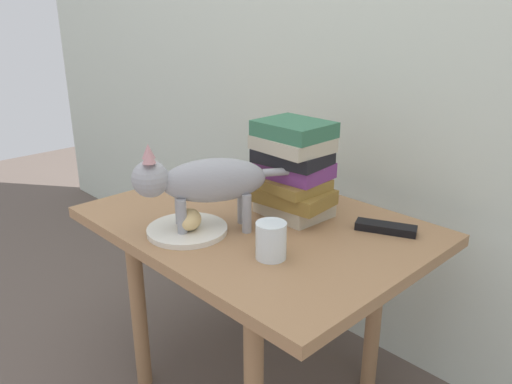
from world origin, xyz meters
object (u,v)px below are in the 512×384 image
Objects in this scene: side_table at (256,243)px; plate at (187,230)px; cat at (202,181)px; book_stack at (293,169)px; tv_remote at (386,228)px; bread_roll at (189,219)px; candle_jar at (271,242)px.

plate is at bearing -110.01° from side_table.
book_stack is at bearing 70.42° from cat.
bread_roll is at bearing -156.75° from tv_remote.
book_stack is 1.72× the size of tv_remote.
candle_jar is 0.33m from tv_remote.
candle_jar reaches higher than bread_roll.
candle_jar reaches higher than side_table.
side_table is 3.38× the size of book_stack.
book_stack is at bearing 70.93° from bread_roll.
side_table is at bearing -113.08° from book_stack.
bread_roll is 0.31× the size of book_stack.
book_stack is at bearing 121.40° from candle_jar.
book_stack is (0.11, 0.27, 0.12)m from plate.
book_stack is 3.04× the size of candle_jar.
plate is at bearing -111.11° from book_stack.
candle_jar is (0.18, -0.12, 0.10)m from side_table.
tv_remote reaches higher than plate.
candle_jar is at bearing -58.60° from book_stack.
book_stack is (0.04, 0.10, 0.20)m from side_table.
bread_roll reaches higher than tv_remote.
side_table is 0.22m from book_stack.
cat reaches higher than plate.
tv_remote is (0.28, 0.19, 0.08)m from side_table.
bread_roll is at bearing -2.47° from plate.
cat is 0.24m from candle_jar.
plate reaches higher than side_table.
bread_roll is 0.24m from candle_jar.
side_table is 0.24m from candle_jar.
cat is at bearing -175.31° from candle_jar.
plate is 1.35× the size of tv_remote.
plate is at bearing -120.50° from cat.
bread_roll is 0.30m from book_stack.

